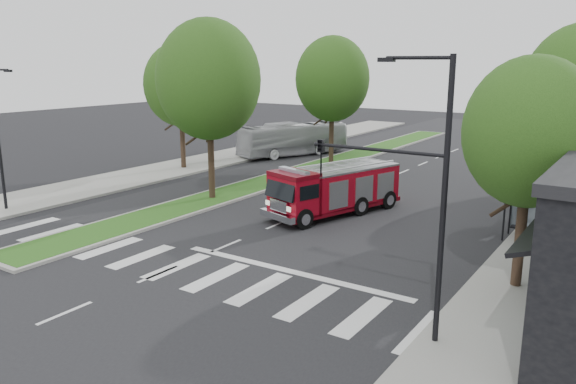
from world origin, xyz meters
name	(u,v)px	position (x,y,z in m)	size (l,w,h in m)	color
ground	(226,246)	(0.00, 0.00, 0.00)	(140.00, 140.00, 0.00)	black
sidewalk_left	(159,172)	(-14.50, 10.00, 0.07)	(5.00, 80.00, 0.15)	gray
median	(318,167)	(-6.00, 18.00, 0.08)	(3.00, 50.00, 0.15)	gray
bus_shelter	(543,197)	(11.20, 8.15, 2.04)	(3.20, 1.60, 2.61)	black
tree_right_near	(530,133)	(11.50, 2.00, 5.51)	(4.40, 4.40, 8.05)	black
tree_median_near	(209,80)	(-6.00, 6.00, 6.81)	(5.80, 5.80, 10.16)	black
tree_median_far	(332,79)	(-6.00, 20.00, 6.49)	(5.60, 5.60, 9.72)	black
tree_left_mid	(180,85)	(-14.00, 12.00, 6.16)	(5.20, 5.20, 9.16)	black
streetlight_right_near	(413,180)	(9.61, -3.50, 4.67)	(4.08, 0.22, 8.00)	black
streetlight_right_far	(568,118)	(10.35, 20.00, 4.48)	(2.11, 0.20, 8.00)	black
fire_engine	(335,190)	(1.38, 7.20, 1.31)	(4.58, 8.20, 2.73)	#56040D
city_bus	(294,139)	(-10.66, 21.82, 1.39)	(2.33, 9.96, 2.77)	#B4B3B8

